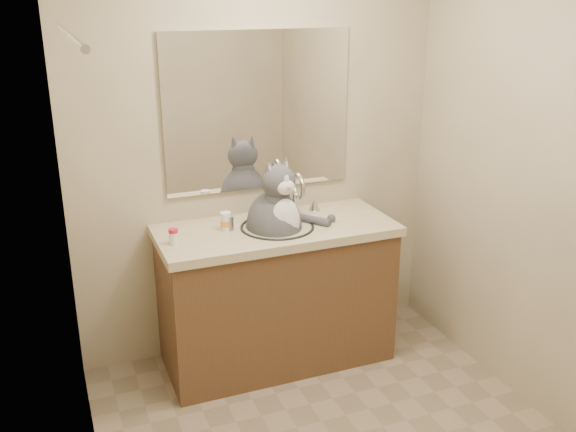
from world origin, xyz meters
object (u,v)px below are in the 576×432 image
(pill_bottle_redcap, at_px, (174,237))
(pill_bottle_orange, at_px, (226,222))
(grey_canister, at_px, (229,223))
(cat, at_px, (276,221))

(pill_bottle_redcap, xyz_separation_m, pill_bottle_orange, (0.31, 0.10, 0.01))
(pill_bottle_redcap, xyz_separation_m, grey_canister, (0.33, 0.10, -0.00))
(pill_bottle_redcap, bearing_deg, cat, 3.56)
(pill_bottle_redcap, height_order, pill_bottle_orange, pill_bottle_orange)
(pill_bottle_orange, bearing_deg, pill_bottle_redcap, -161.92)
(pill_bottle_redcap, bearing_deg, pill_bottle_orange, 18.08)
(cat, xyz_separation_m, pill_bottle_orange, (-0.27, 0.07, 0.01))
(pill_bottle_redcap, relative_size, pill_bottle_orange, 0.83)
(pill_bottle_redcap, distance_m, grey_canister, 0.34)
(cat, relative_size, grey_canister, 8.01)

